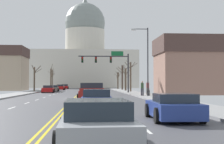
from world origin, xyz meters
TOP-DOWN VIEW (x-y plane):
  - ground at (0.00, -0.00)m, footprint 20.00×180.00m
  - signal_gantry at (4.73, 15.88)m, footprint 7.91×0.41m
  - street_lamp_right at (7.95, 1.76)m, footprint 2.01×0.24m
  - capitol_building at (0.00, 77.76)m, footprint 34.22×21.84m
  - sedan_near_00 at (1.78, 11.69)m, footprint 1.95×4.42m
  - sedan_near_01 at (1.86, 4.92)m, footprint 2.06×4.59m
  - sedan_near_02 at (1.95, -1.11)m, footprint 2.06×4.29m
  - pickup_truck_near_03 at (1.71, -8.13)m, footprint 2.30×5.48m
  - sedan_near_04 at (1.98, -15.10)m, footprint 2.12×4.31m
  - sedan_near_05 at (5.19, -21.37)m, footprint 2.15×4.27m
  - sedan_near_06 at (1.70, -27.41)m, footprint 2.02×4.26m
  - sedan_oncoming_00 at (-5.34, 20.26)m, footprint 2.09×4.44m
  - sedan_oncoming_01 at (-5.36, 28.95)m, footprint 2.03×4.29m
  - sedan_oncoming_02 at (-5.17, 41.86)m, footprint 1.98×4.45m
  - sedan_oncoming_03 at (-5.10, 54.26)m, footprint 2.08×4.29m
  - flank_building_00 at (-16.39, 37.03)m, footprint 8.41×9.36m
  - flank_building_01 at (16.01, 10.60)m, footprint 9.68×8.24m
  - bare_tree_00 at (8.96, 38.89)m, footprint 2.27×2.83m
  - bare_tree_01 at (-8.41, 25.24)m, footprint 1.96×1.77m
  - bare_tree_02 at (8.63, 46.60)m, footprint 1.80×2.25m
  - bare_tree_03 at (-8.19, 49.13)m, footprint 1.02×1.31m
  - bare_tree_04 at (8.64, 29.34)m, footprint 2.77×2.00m
  - bare_tree_05 at (-8.42, 54.33)m, footprint 1.77×2.78m
  - bare_tree_06 at (8.71, 21.74)m, footprint 2.29×2.42m
  - pedestrian_00 at (8.93, 5.93)m, footprint 0.35×0.34m
  - pedestrian_01 at (7.75, 3.01)m, footprint 0.35×0.34m
  - bicycle_parked at (8.44, 2.85)m, footprint 0.12×1.77m

SIDE VIEW (x-z plane):
  - ground at x=0.00m, z-range -0.08..0.12m
  - bicycle_parked at x=8.44m, z-range 0.06..0.91m
  - sedan_near_05 at x=5.19m, z-range -0.03..1.14m
  - sedan_oncoming_01 at x=-5.36m, z-range -0.03..1.15m
  - sedan_near_02 at x=1.95m, z-range -0.03..1.15m
  - sedan_near_01 at x=1.86m, z-range -0.03..1.15m
  - sedan_oncoming_00 at x=-5.34m, z-range -0.03..1.19m
  - sedan_near_06 at x=1.70m, z-range -0.03..1.18m
  - sedan_near_04 at x=1.98m, z-range -0.03..1.20m
  - sedan_near_00 at x=1.78m, z-range -0.03..1.20m
  - sedan_oncoming_03 at x=-5.10m, z-range -0.05..1.23m
  - sedan_oncoming_02 at x=-5.17m, z-range -0.03..1.21m
  - pickup_truck_near_03 at x=1.71m, z-range -0.08..1.55m
  - pedestrian_01 at x=7.75m, z-range 0.24..1.94m
  - pedestrian_00 at x=8.93m, z-range 0.24..1.97m
  - bare_tree_02 at x=8.63m, z-range 0.21..4.63m
  - bare_tree_04 at x=8.64m, z-range 0.12..4.91m
  - bare_tree_01 at x=-8.41m, z-range 0.22..5.00m
  - bare_tree_05 at x=-8.42m, z-range 0.26..5.49m
  - bare_tree_03 at x=-8.19m, z-range -0.23..5.99m
  - bare_tree_06 at x=8.71m, z-range 0.17..5.67m
  - bare_tree_00 at x=8.96m, z-range 0.26..5.94m
  - flank_building_01 at x=16.01m, z-range 0.07..8.15m
  - flank_building_00 at x=-16.39m, z-range 0.07..9.40m
  - street_lamp_right at x=7.95m, z-range 0.83..8.65m
  - signal_gantry at x=4.73m, z-range 1.56..8.01m
  - capitol_building at x=0.00m, z-range -5.43..26.08m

